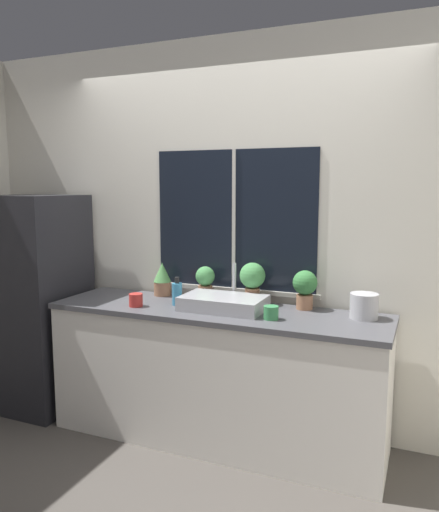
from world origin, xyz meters
The scene contains 14 objects.
ground_plane centered at (0.00, 0.00, 0.00)m, with size 14.00×14.00×0.00m, color #4C4742.
wall_back centered at (0.00, 0.66, 1.35)m, with size 8.00×0.09×2.70m.
wall_left centered at (-2.08, 1.50, 1.35)m, with size 0.06×7.00×2.70m.
counter centered at (0.00, 0.29, 0.45)m, with size 2.23×0.61×0.89m.
refrigerator centered at (-1.48, 0.27, 0.81)m, with size 0.63×0.64×1.62m.
sink centered at (0.06, 0.30, 0.94)m, with size 0.53×0.38×0.28m.
potted_plant_far_left centered at (-0.52, 0.52, 1.02)m, with size 0.13×0.13×0.24m.
potted_plant_center_left centered at (-0.18, 0.52, 1.03)m, with size 0.14×0.14×0.24m.
potted_plant_center_right centered at (0.17, 0.52, 1.07)m, with size 0.17×0.17×0.28m.
potted_plant_far_right centered at (0.53, 0.52, 1.04)m, with size 0.16×0.16×0.25m.
soap_bottle centered at (-0.28, 0.29, 0.97)m, with size 0.07×0.07×0.19m.
mug_red centered at (-0.52, 0.15, 0.94)m, with size 0.09×0.09×0.09m.
mug_green centered at (0.41, 0.19, 0.94)m, with size 0.09×0.09×0.08m.
kettle centered at (0.92, 0.43, 0.98)m, with size 0.17×0.17×0.17m.
Camera 1 is at (1.26, -2.61, 1.69)m, focal length 35.00 mm.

